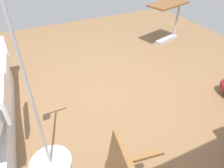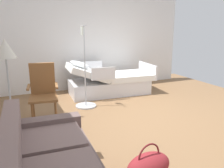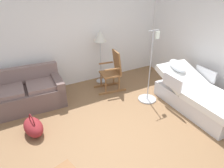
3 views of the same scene
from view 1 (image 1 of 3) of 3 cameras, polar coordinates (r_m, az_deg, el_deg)
ground_plane at (r=3.13m, az=0.17°, el=-2.85°), size 6.41×6.41×0.00m
overbed_table at (r=4.60m, az=15.01°, el=16.93°), size 0.88×0.59×0.84m
iv_pole at (r=2.25m, az=-17.50°, el=-16.50°), size 0.44×0.44×1.69m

